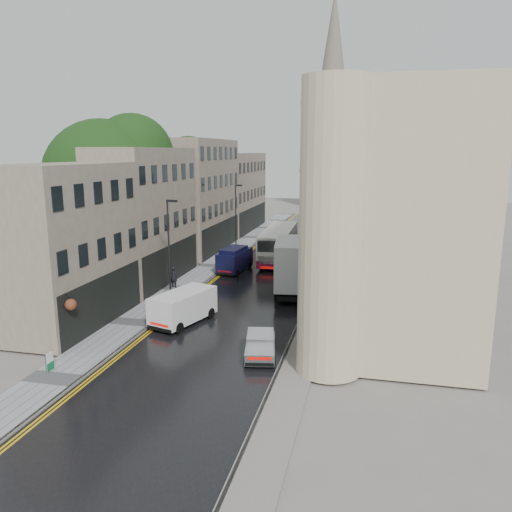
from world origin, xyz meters
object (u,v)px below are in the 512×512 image
at_px(cream_bus, 262,250).
at_px(white_lorry, 276,271).
at_px(lamp_post_far, 236,219).
at_px(navy_van, 219,262).
at_px(tree_far, 171,195).
at_px(lamp_post_near, 169,252).
at_px(pedestrian, 174,277).
at_px(white_van, 155,312).
at_px(tree_near, 105,200).
at_px(silver_hatchback, 246,353).
at_px(estate_sign, 49,362).

height_order(cream_bus, white_lorry, white_lorry).
bearing_deg(lamp_post_far, white_lorry, -53.82).
distance_m(navy_van, lamp_post_far, 10.42).
distance_m(tree_far, lamp_post_near, 18.84).
bearing_deg(pedestrian, navy_van, -104.60).
distance_m(white_van, lamp_post_far, 24.39).
relative_size(cream_bus, navy_van, 2.54).
bearing_deg(tree_far, lamp_post_near, -68.06).
bearing_deg(navy_van, lamp_post_far, 103.64).
xyz_separation_m(tree_near, cream_bus, (11.17, 8.80, -5.33)).
bearing_deg(pedestrian, white_van, 112.81).
bearing_deg(white_lorry, pedestrian, 165.18).
relative_size(cream_bus, lamp_post_near, 1.58).
xyz_separation_m(white_lorry, silver_hatchback, (0.72, -11.97, -1.48)).
bearing_deg(pedestrian, silver_hatchback, 133.23).
xyz_separation_m(tree_far, silver_hatchback, (15.01, -26.66, -5.56)).
distance_m(tree_far, cream_bus, 12.53).
height_order(tree_near, cream_bus, tree_near).
relative_size(tree_far, silver_hatchback, 3.57).
bearing_deg(lamp_post_near, navy_van, 91.84).
height_order(tree_near, navy_van, tree_near).
relative_size(cream_bus, white_lorry, 1.44).
relative_size(tree_far, estate_sign, 13.87).
bearing_deg(tree_near, lamp_post_far, 64.43).
height_order(navy_van, estate_sign, navy_van).
relative_size(silver_hatchback, estate_sign, 3.89).
xyz_separation_m(silver_hatchback, white_van, (-6.87, 4.10, 0.41)).
bearing_deg(lamp_post_far, pedestrian, -82.35).
distance_m(silver_hatchback, white_van, 8.01).
height_order(white_lorry, pedestrian, white_lorry).
xyz_separation_m(tree_near, silver_hatchback, (15.31, -13.66, -6.27)).
bearing_deg(estate_sign, lamp_post_far, 89.96).
bearing_deg(pedestrian, cream_bus, -110.71).
bearing_deg(estate_sign, lamp_post_near, 85.77).
distance_m(white_lorry, white_van, 10.05).
distance_m(white_lorry, lamp_post_near, 7.94).
height_order(silver_hatchback, white_van, white_van).
distance_m(white_lorry, navy_van, 9.02).
xyz_separation_m(tree_near, estate_sign, (5.97, -16.66, -6.38)).
relative_size(tree_near, cream_bus, 1.19).
height_order(tree_near, lamp_post_near, tree_near).
relative_size(lamp_post_near, estate_sign, 8.20).
xyz_separation_m(tree_near, white_lorry, (14.59, -1.70, -4.79)).
xyz_separation_m(silver_hatchback, lamp_post_near, (-8.03, 9.33, 3.13)).
relative_size(silver_hatchback, lamp_post_far, 0.48).
relative_size(navy_van, lamp_post_near, 0.62).
height_order(silver_hatchback, lamp_post_far, lamp_post_far).
bearing_deg(tree_far, estate_sign, -79.18).
bearing_deg(lamp_post_far, white_van, -75.35).
height_order(white_lorry, white_van, white_lorry).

